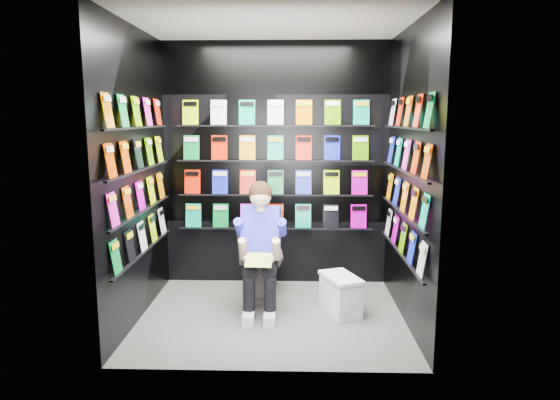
{
  "coord_description": "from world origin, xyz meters",
  "views": [
    {
      "loc": [
        0.2,
        -4.35,
        1.81
      ],
      "look_at": [
        0.07,
        0.15,
        1.06
      ],
      "focal_mm": 32.0,
      "sensor_mm": 36.0,
      "label": 1
    }
  ],
  "objects": [
    {
      "name": "wall_front",
      "position": [
        0.0,
        -1.0,
        1.3
      ],
      "size": [
        2.4,
        0.04,
        2.6
      ],
      "primitive_type": "cube",
      "color": "black",
      "rests_on": "floor"
    },
    {
      "name": "longbox_lid",
      "position": [
        0.64,
        0.1,
        0.34
      ],
      "size": [
        0.41,
        0.52,
        0.03
      ],
      "primitive_type": "cube",
      "rotation": [
        0.0,
        0.0,
        0.37
      ],
      "color": "white",
      "rests_on": "longbox"
    },
    {
      "name": "comics_back",
      "position": [
        0.0,
        0.97,
        1.31
      ],
      "size": [
        2.1,
        0.06,
        1.37
      ],
      "primitive_type": null,
      "color": "red",
      "rests_on": "wall_back"
    },
    {
      "name": "toilet",
      "position": [
        -0.11,
        0.58,
        0.37
      ],
      "size": [
        0.47,
        0.78,
        0.73
      ],
      "primitive_type": "imported",
      "rotation": [
        0.0,
        0.0,
        3.07
      ],
      "color": "silver",
      "rests_on": "floor"
    },
    {
      "name": "floor",
      "position": [
        0.0,
        0.0,
        0.0
      ],
      "size": [
        2.4,
        2.4,
        0.0
      ],
      "primitive_type": "plane",
      "color": "#585856",
      "rests_on": "ground"
    },
    {
      "name": "held_comic",
      "position": [
        -0.11,
        -0.15,
        0.58
      ],
      "size": [
        0.24,
        0.15,
        0.1
      ],
      "primitive_type": "cube",
      "rotation": [
        -0.96,
        0.0,
        -0.07
      ],
      "color": "green",
      "rests_on": "reader"
    },
    {
      "name": "wall_left",
      "position": [
        -1.2,
        0.0,
        1.3
      ],
      "size": [
        0.04,
        2.0,
        2.6
      ],
      "primitive_type": "cube",
      "color": "black",
      "rests_on": "floor"
    },
    {
      "name": "wall_back",
      "position": [
        0.0,
        1.0,
        1.3
      ],
      "size": [
        2.4,
        0.04,
        2.6
      ],
      "primitive_type": "cube",
      "color": "black",
      "rests_on": "floor"
    },
    {
      "name": "reader",
      "position": [
        -0.11,
        0.2,
        0.75
      ],
      "size": [
        0.53,
        0.74,
        1.31
      ],
      "primitive_type": null,
      "rotation": [
        0.0,
        0.0,
        -0.07
      ],
      "color": "#2F2ED2",
      "rests_on": "toilet"
    },
    {
      "name": "wall_right",
      "position": [
        1.2,
        0.0,
        1.3
      ],
      "size": [
        0.04,
        2.0,
        2.6
      ],
      "primitive_type": "cube",
      "color": "black",
      "rests_on": "floor"
    },
    {
      "name": "longbox",
      "position": [
        0.64,
        0.1,
        0.16
      ],
      "size": [
        0.38,
        0.49,
        0.33
      ],
      "primitive_type": "cube",
      "rotation": [
        0.0,
        0.0,
        0.37
      ],
      "color": "white",
      "rests_on": "floor"
    },
    {
      "name": "ceiling",
      "position": [
        0.0,
        0.0,
        2.6
      ],
      "size": [
        2.4,
        2.4,
        0.0
      ],
      "primitive_type": "plane",
      "color": "white",
      "rests_on": "floor"
    },
    {
      "name": "comics_right",
      "position": [
        1.17,
        0.0,
        1.31
      ],
      "size": [
        0.06,
        1.7,
        1.37
      ],
      "primitive_type": null,
      "color": "red",
      "rests_on": "wall_right"
    },
    {
      "name": "comics_left",
      "position": [
        -1.17,
        0.0,
        1.31
      ],
      "size": [
        0.06,
        1.7,
        1.37
      ],
      "primitive_type": null,
      "color": "red",
      "rests_on": "wall_left"
    }
  ]
}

